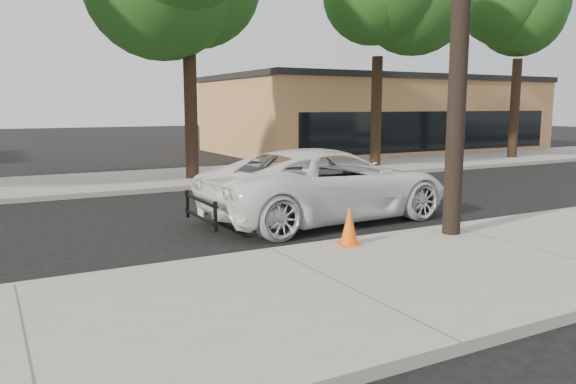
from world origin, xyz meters
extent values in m
plane|color=black|center=(0.00, 0.00, 0.00)|extent=(120.00, 120.00, 0.00)
cube|color=gray|center=(0.00, -4.30, 0.07)|extent=(90.00, 4.40, 0.15)
cube|color=gray|center=(0.00, 8.50, 0.07)|extent=(90.00, 5.00, 0.15)
cube|color=#9E9B93|center=(0.00, -2.10, 0.07)|extent=(90.00, 0.12, 0.16)
cube|color=#A47844|center=(16.00, 16.00, 2.00)|extent=(18.00, 10.00, 4.00)
cylinder|color=black|center=(2.00, 7.80, 2.53)|extent=(0.44, 0.44, 4.75)
cylinder|color=black|center=(10.00, 8.10, 2.35)|extent=(0.44, 0.44, 4.40)
sphere|color=#1E4A15|center=(10.00, 8.10, 6.00)|extent=(4.35, 4.35, 4.35)
cylinder|color=black|center=(18.00, 7.90, 2.45)|extent=(0.44, 0.44, 4.60)
sphere|color=#1E4A15|center=(18.00, 7.90, 6.30)|extent=(4.65, 4.65, 4.65)
imported|color=white|center=(2.61, 0.18, 0.82)|extent=(6.07, 3.10, 1.64)
cube|color=#FF5F0D|center=(1.35, -2.50, 0.16)|extent=(0.46, 0.46, 0.02)
cone|color=#FF5F0D|center=(1.35, -2.50, 0.51)|extent=(0.40, 0.40, 0.71)
camera|label=1|loc=(-4.25, -10.50, 2.60)|focal=35.00mm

